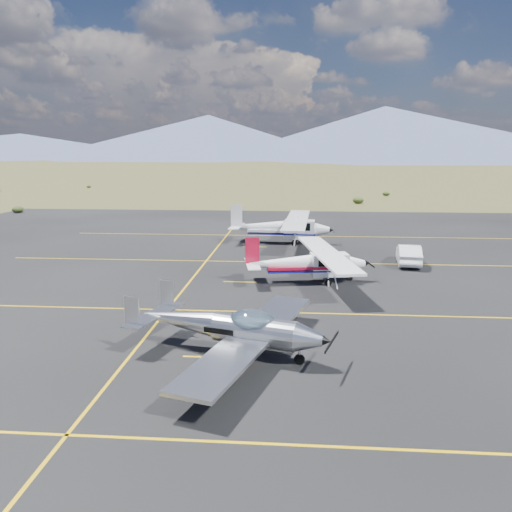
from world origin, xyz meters
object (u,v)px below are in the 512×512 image
(aircraft_low_wing, at_px, (234,328))
(sedan, at_px, (409,254))
(aircraft_plain, at_px, (282,227))
(aircraft_cessna, at_px, (308,262))

(aircraft_low_wing, bearing_deg, sedan, 74.98)
(aircraft_plain, bearing_deg, sedan, -36.19)
(aircraft_low_wing, xyz_separation_m, aircraft_cessna, (3.09, 11.01, 0.13))
(aircraft_low_wing, height_order, sedan, aircraft_low_wing)
(aircraft_low_wing, height_order, aircraft_cessna, aircraft_cessna)
(aircraft_low_wing, relative_size, aircraft_cessna, 0.96)
(sedan, bearing_deg, aircraft_plain, -31.84)
(aircraft_cessna, distance_m, aircraft_plain, 12.64)
(aircraft_low_wing, xyz_separation_m, aircraft_plain, (1.21, 23.52, 0.33))
(aircraft_low_wing, distance_m, aircraft_cessna, 11.44)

